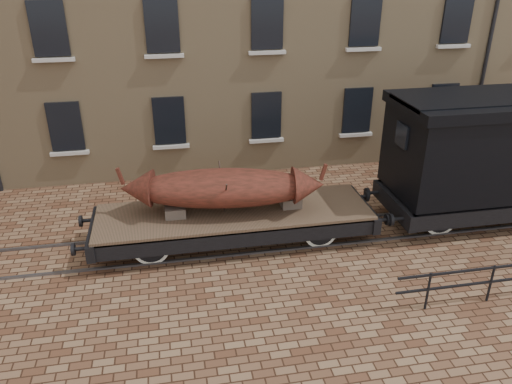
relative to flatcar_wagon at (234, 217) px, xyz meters
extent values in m
plane|color=#533120|center=(0.94, 0.00, -0.81)|extent=(90.00, 90.00, 0.00)
cube|color=black|center=(-5.06, 4.96, 1.39)|extent=(1.10, 0.12, 1.70)
cube|color=beige|center=(-5.06, 4.90, 0.44)|extent=(1.30, 0.18, 0.12)
cube|color=black|center=(-1.56, 4.96, 1.39)|extent=(1.10, 0.12, 1.70)
cube|color=beige|center=(-1.56, 4.90, 0.44)|extent=(1.30, 0.18, 0.12)
cube|color=black|center=(1.94, 4.96, 1.39)|extent=(1.10, 0.12, 1.70)
cube|color=beige|center=(1.94, 4.90, 0.44)|extent=(1.30, 0.18, 0.12)
cube|color=black|center=(5.44, 4.96, 1.39)|extent=(1.10, 0.12, 1.70)
cube|color=beige|center=(5.44, 4.90, 0.44)|extent=(1.30, 0.18, 0.12)
cube|color=black|center=(8.94, 4.96, 1.39)|extent=(1.10, 0.12, 1.70)
cube|color=beige|center=(8.94, 4.90, 0.44)|extent=(1.30, 0.18, 0.12)
cube|color=black|center=(-5.06, 4.96, 4.59)|extent=(1.10, 0.12, 1.70)
cube|color=beige|center=(-5.06, 4.90, 3.64)|extent=(1.30, 0.18, 0.12)
cube|color=black|center=(-1.56, 4.96, 4.59)|extent=(1.10, 0.12, 1.70)
cube|color=beige|center=(-1.56, 4.90, 3.64)|extent=(1.30, 0.18, 0.12)
cube|color=black|center=(1.94, 4.96, 4.59)|extent=(1.10, 0.12, 1.70)
cube|color=beige|center=(1.94, 4.90, 3.64)|extent=(1.30, 0.18, 0.12)
cube|color=black|center=(5.44, 4.96, 4.59)|extent=(1.10, 0.12, 1.70)
cube|color=beige|center=(5.44, 4.90, 3.64)|extent=(1.30, 0.18, 0.12)
cube|color=black|center=(8.94, 4.96, 4.59)|extent=(1.10, 0.12, 1.70)
cube|color=beige|center=(8.94, 4.90, 3.64)|extent=(1.30, 0.18, 0.12)
cube|color=#59595E|center=(0.94, -0.72, -0.78)|extent=(30.00, 0.08, 0.06)
cube|color=#59595E|center=(0.94, 0.72, -0.78)|extent=(30.00, 0.08, 0.06)
cylinder|color=black|center=(3.94, -3.80, -0.31)|extent=(0.06, 0.06, 1.00)
cylinder|color=black|center=(5.54, -3.80, -0.31)|extent=(0.06, 0.06, 1.00)
cube|color=brown|center=(0.00, 0.00, 0.14)|extent=(7.63, 2.24, 0.12)
cube|color=black|center=(0.00, -1.04, -0.10)|extent=(7.63, 0.16, 0.46)
cube|color=black|center=(0.00, 1.04, -0.10)|extent=(7.63, 0.16, 0.46)
cube|color=black|center=(-3.81, 0.00, -0.10)|extent=(0.22, 2.34, 0.46)
cylinder|color=black|center=(-4.10, -0.76, -0.10)|extent=(0.36, 0.10, 0.10)
cylinder|color=black|center=(-4.27, -0.76, -0.10)|extent=(0.08, 0.33, 0.33)
cylinder|color=black|center=(-4.10, 0.76, -0.10)|extent=(0.36, 0.10, 0.10)
cylinder|color=black|center=(-4.27, 0.76, -0.10)|extent=(0.08, 0.33, 0.33)
cube|color=black|center=(3.81, 0.00, -0.10)|extent=(0.22, 2.34, 0.46)
cylinder|color=black|center=(4.10, -0.76, -0.10)|extent=(0.36, 0.10, 0.10)
cylinder|color=black|center=(4.27, -0.76, -0.10)|extent=(0.08, 0.33, 0.33)
cylinder|color=black|center=(4.10, 0.76, -0.10)|extent=(0.36, 0.10, 0.10)
cylinder|color=black|center=(4.27, 0.76, -0.10)|extent=(0.08, 0.33, 0.33)
cylinder|color=black|center=(-2.34, 0.00, -0.32)|extent=(0.10, 1.93, 0.10)
cylinder|color=white|center=(-2.34, -0.72, -0.32)|extent=(0.98, 0.07, 0.98)
cylinder|color=black|center=(-2.34, -0.72, -0.32)|extent=(0.80, 0.10, 0.80)
cube|color=black|center=(-2.34, -0.84, -0.08)|extent=(0.92, 0.08, 0.10)
cylinder|color=white|center=(-2.34, 0.72, -0.32)|extent=(0.98, 0.07, 0.98)
cylinder|color=black|center=(-2.34, 0.72, -0.32)|extent=(0.80, 0.10, 0.80)
cube|color=black|center=(-2.34, 0.84, -0.08)|extent=(0.92, 0.08, 0.10)
cylinder|color=black|center=(2.34, 0.00, -0.32)|extent=(0.10, 1.93, 0.10)
cylinder|color=white|center=(2.34, -0.72, -0.32)|extent=(0.98, 0.07, 0.98)
cylinder|color=black|center=(2.34, -0.72, -0.32)|extent=(0.80, 0.10, 0.80)
cube|color=black|center=(2.34, -0.84, -0.08)|extent=(0.92, 0.08, 0.10)
cylinder|color=white|center=(2.34, 0.72, -0.32)|extent=(0.98, 0.07, 0.98)
cylinder|color=black|center=(2.34, 0.72, -0.32)|extent=(0.80, 0.10, 0.80)
cube|color=black|center=(2.34, 0.84, -0.08)|extent=(0.92, 0.08, 0.10)
cube|color=black|center=(0.00, 0.00, -0.25)|extent=(4.07, 0.06, 0.06)
cube|color=brown|center=(-1.63, 0.00, 0.35)|extent=(0.56, 0.51, 0.28)
cube|color=brown|center=(1.63, 0.00, 0.35)|extent=(0.56, 0.51, 0.28)
ellipsoid|color=maroon|center=(-0.29, 0.00, 0.94)|extent=(5.12, 2.20, 0.99)
cone|color=maroon|center=(-2.62, 0.32, 0.98)|extent=(0.98, 1.05, 0.94)
cube|color=maroon|center=(-3.00, 0.38, 1.35)|extent=(0.21, 0.13, 0.48)
cone|color=maroon|center=(2.04, -0.32, 0.98)|extent=(0.98, 1.05, 0.94)
cube|color=maroon|center=(2.42, -0.38, 1.35)|extent=(0.21, 0.13, 0.48)
cylinder|color=#3B2D25|center=(-0.29, -0.40, 0.81)|extent=(0.04, 0.85, 1.23)
cylinder|color=#3B2D25|center=(-0.29, 0.40, 0.81)|extent=(0.04, 0.85, 1.23)
cube|color=black|center=(8.07, 1.20, -0.05)|extent=(6.52, 0.17, 0.49)
cube|color=black|center=(4.81, 0.00, -0.05)|extent=(0.24, 2.61, 0.49)
cylinder|color=black|center=(4.32, -0.87, -0.05)|extent=(0.09, 0.35, 0.35)
cylinder|color=black|center=(4.32, 0.87, -0.05)|extent=(0.09, 0.35, 0.35)
cylinder|color=black|center=(6.01, 0.00, -0.29)|extent=(0.11, 2.07, 0.11)
cylinder|color=white|center=(6.01, -0.72, -0.29)|extent=(1.04, 0.08, 1.04)
cylinder|color=black|center=(6.01, -0.72, -0.29)|extent=(0.86, 0.11, 0.86)
cylinder|color=white|center=(6.01, 0.72, -0.29)|extent=(1.04, 0.08, 1.04)
cylinder|color=black|center=(6.01, 0.72, -0.29)|extent=(0.86, 0.11, 0.86)
cube|color=black|center=(8.07, 0.00, 1.53)|extent=(6.52, 2.61, 2.50)
cube|color=black|center=(4.79, 0.00, 2.12)|extent=(0.09, 0.65, 0.65)
camera|label=1|loc=(-1.70, -12.27, 6.72)|focal=35.00mm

